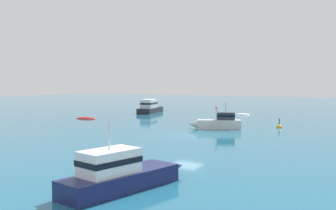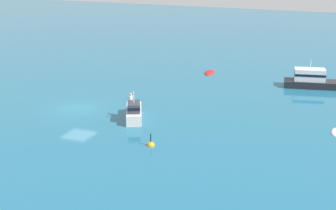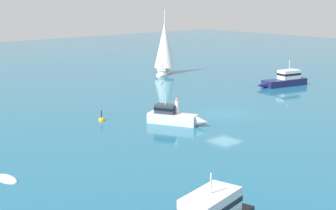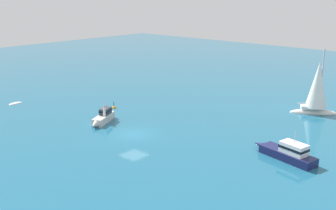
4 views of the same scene
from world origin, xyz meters
name	(u,v)px [view 2 (image 2 of 4)]	position (x,y,z in m)	size (l,w,h in m)	color
ground_plane	(77,108)	(0.00, 0.00, 0.00)	(160.00, 160.00, 0.00)	#1E607F
motor_cruiser	(134,111)	(0.43, 5.75, 0.63)	(4.98, 3.16, 2.52)	silver
rib	(210,73)	(-16.84, 6.70, 0.00)	(2.76, 1.43, 0.47)	#B21E1E
powerboat	(314,80)	(-15.07, 18.25, 0.77)	(3.10, 7.40, 2.83)	black
channel_buoy	(151,145)	(5.34, 9.51, 0.01)	(0.56, 0.56, 1.15)	orange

